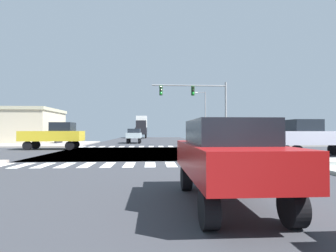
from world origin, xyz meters
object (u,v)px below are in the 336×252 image
at_px(bank_building, 16,126).
at_px(sedan_farside_1, 134,135).
at_px(street_lamp, 204,112).
at_px(box_truck_queued_1, 142,126).
at_px(traffic_signal_mast, 197,98).
at_px(pickup_crossing_1, 313,136).
at_px(sedan_middle_3, 227,154).
at_px(pickup_leading_2, 54,135).

height_order(bank_building, sedan_farside_1, bank_building).
xyz_separation_m(street_lamp, bank_building, (-25.27, -1.67, -2.11)).
bearing_deg(bank_building, box_truck_queued_1, 55.69).
height_order(traffic_signal_mast, sedan_farside_1, traffic_signal_mast).
height_order(pickup_crossing_1, sedan_middle_3, pickup_crossing_1).
bearing_deg(sedan_middle_3, sedan_farside_1, 97.82).
bearing_deg(pickup_leading_2, street_lamp, 131.73).
distance_m(bank_building, box_truck_queued_1, 27.60).
distance_m(traffic_signal_mast, pickup_crossing_1, 13.09).
xyz_separation_m(sedan_farside_1, pickup_crossing_1, (12.80, -18.29, 0.17)).
bearing_deg(sedan_middle_3, pickup_crossing_1, 50.91).
bearing_deg(bank_building, sedan_farside_1, -4.33).
relative_size(sedan_farside_1, pickup_leading_2, 0.84).
bearing_deg(street_lamp, sedan_farside_1, -163.64).
height_order(street_lamp, sedan_farside_1, street_lamp).
distance_m(sedan_farside_1, sedan_middle_3, 29.39).
bearing_deg(pickup_leading_2, box_truck_queued_1, 170.12).
distance_m(traffic_signal_mast, box_truck_queued_1, 31.99).
height_order(bank_building, pickup_leading_2, bank_building).
xyz_separation_m(street_lamp, box_truck_queued_1, (-9.71, 21.12, -1.81)).
distance_m(street_lamp, bank_building, 25.41).
height_order(street_lamp, sedan_middle_3, street_lamp).
distance_m(street_lamp, sedan_farside_1, 10.63).
relative_size(street_lamp, sedan_middle_3, 1.68).
height_order(sedan_farside_1, pickup_leading_2, pickup_leading_2).
height_order(traffic_signal_mast, street_lamp, street_lamp).
distance_m(traffic_signal_mast, sedan_middle_3, 22.58).
bearing_deg(bank_building, pickup_leading_2, -52.95).
relative_size(street_lamp, box_truck_queued_1, 1.00).
distance_m(box_truck_queued_1, sedan_middle_3, 53.26).
xyz_separation_m(traffic_signal_mast, bank_building, (-22.67, 8.29, -2.81)).
xyz_separation_m(traffic_signal_mast, sedan_middle_3, (-3.12, -22.01, -3.95)).
relative_size(bank_building, sedan_middle_3, 2.78).
relative_size(street_lamp, bank_building, 0.60).
distance_m(traffic_signal_mast, bank_building, 24.30).
bearing_deg(pickup_leading_2, traffic_signal_mast, 107.49).
bearing_deg(pickup_leading_2, sedan_middle_3, 29.63).
bearing_deg(sedan_farside_1, pickup_leading_2, 61.46).
height_order(sedan_farside_1, sedan_middle_3, same).
relative_size(traffic_signal_mast, pickup_leading_2, 1.56).
relative_size(traffic_signal_mast, sedan_middle_3, 1.85).
distance_m(sedan_farside_1, pickup_crossing_1, 22.32).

